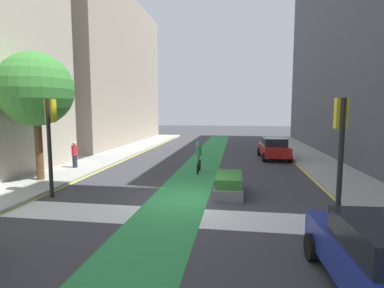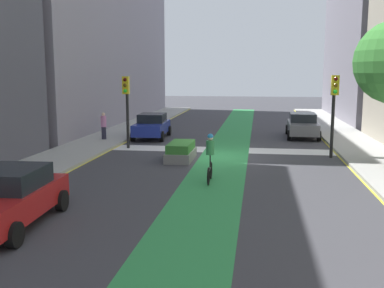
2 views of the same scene
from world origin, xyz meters
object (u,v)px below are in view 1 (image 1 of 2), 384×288
traffic_signal_near_right (341,136)px  traffic_signal_near_left (50,129)px  median_planter (229,185)px  street_tree_near (36,90)px  car_red_right_far (274,148)px  cyclist_in_lane (199,156)px  pedestrian_sidewalk_left_a (75,154)px

traffic_signal_near_right → traffic_signal_near_left: size_ratio=0.98×
traffic_signal_near_left → traffic_signal_near_right: bearing=-7.2°
traffic_signal_near_left → median_planter: size_ratio=1.56×
street_tree_near → median_planter: 10.30m
median_planter → street_tree_near: bearing=175.9°
traffic_signal_near_left → car_red_right_far: bearing=48.2°
cyclist_in_lane → street_tree_near: size_ratio=0.30×
traffic_signal_near_right → street_tree_near: bearing=164.7°
traffic_signal_near_right → street_tree_near: street_tree_near is taller
cyclist_in_lane → pedestrian_sidewalk_left_a: size_ratio=1.19×
traffic_signal_near_left → street_tree_near: (-2.13, 2.17, 1.73)m
traffic_signal_near_left → car_red_right_far: size_ratio=0.95×
cyclist_in_lane → street_tree_near: street_tree_near is taller
traffic_signal_near_left → median_planter: bearing=11.6°
car_red_right_far → pedestrian_sidewalk_left_a: pedestrian_sidewalk_left_a is taller
car_red_right_far → street_tree_near: size_ratio=0.69×
car_red_right_far → traffic_signal_near_left: bearing=-131.8°
car_red_right_far → cyclist_in_lane: cyclist_in_lane is taller
traffic_signal_near_left → street_tree_near: bearing=134.5°
traffic_signal_near_right → cyclist_in_lane: 9.00m
traffic_signal_near_right → pedestrian_sidewalk_left_a: size_ratio=2.54×
traffic_signal_near_right → car_red_right_far: traffic_signal_near_right is taller
traffic_signal_near_left → pedestrian_sidewalk_left_a: (-2.13, 5.40, -1.90)m
cyclist_in_lane → pedestrian_sidewalk_left_a: bearing=-178.1°
pedestrian_sidewalk_left_a → traffic_signal_near_right: bearing=-27.6°
cyclist_in_lane → street_tree_near: (-7.54, -3.47, 3.61)m
car_red_right_far → cyclist_in_lane: 7.62m
pedestrian_sidewalk_left_a → median_planter: size_ratio=0.60×
cyclist_in_lane → pedestrian_sidewalk_left_a: 7.54m
pedestrian_sidewalk_left_a → street_tree_near: 4.86m
traffic_signal_near_left → median_planter: traffic_signal_near_left is taller
median_planter → traffic_signal_near_left: bearing=-168.4°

